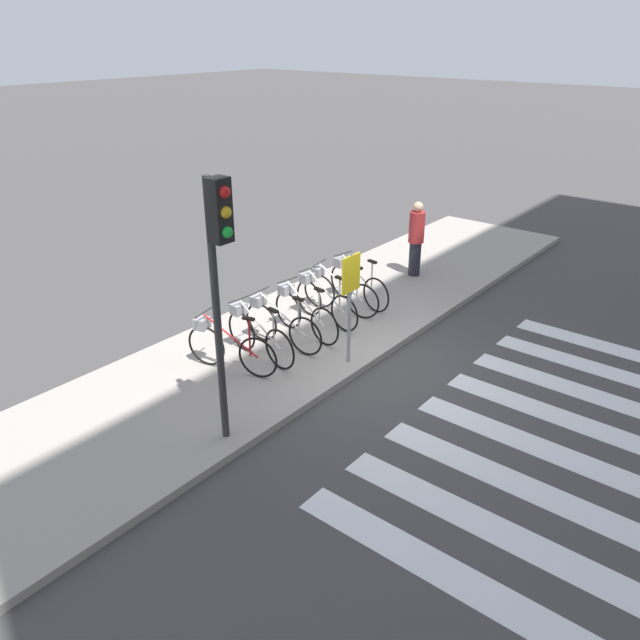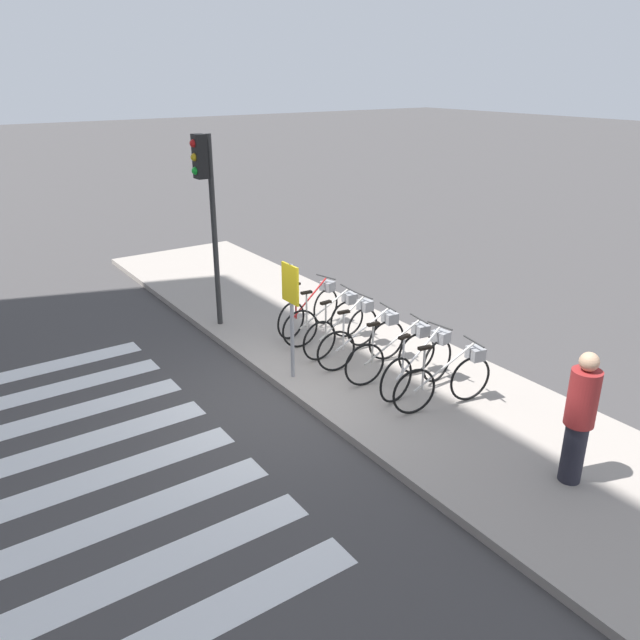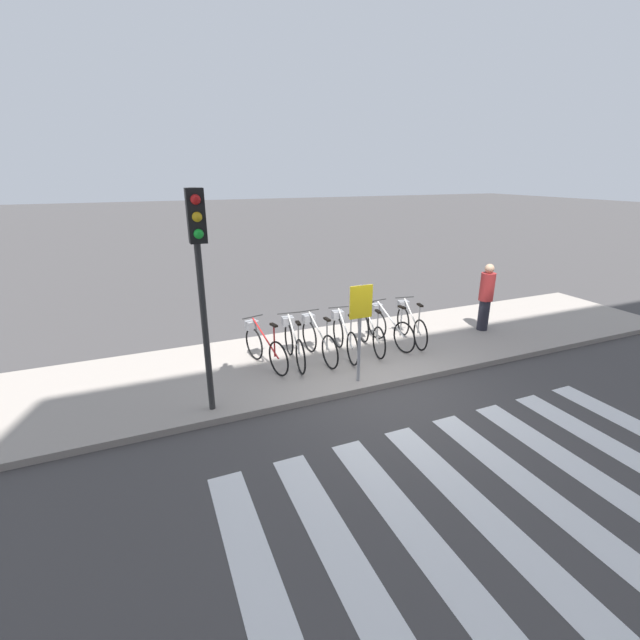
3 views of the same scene
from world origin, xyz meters
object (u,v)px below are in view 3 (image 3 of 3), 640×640
(parked_bicycle_5, at_px, (388,325))
(pedestrian, at_px, (486,296))
(parked_bicycle_0, at_px, (263,345))
(parked_bicycle_4, at_px, (369,329))
(parked_bicycle_3, at_px, (344,334))
(sign_post, at_px, (360,317))
(parked_bicycle_1, at_px, (293,342))
(traffic_light, at_px, (199,259))
(parked_bicycle_6, at_px, (410,322))
(parked_bicycle_2, at_px, (317,338))

(parked_bicycle_5, distance_m, pedestrian, 2.72)
(parked_bicycle_0, xyz_separation_m, pedestrian, (5.59, -0.09, 0.43))
(parked_bicycle_0, relative_size, parked_bicycle_4, 0.98)
(parked_bicycle_3, xyz_separation_m, sign_post, (-0.30, -1.26, 0.82))
(parked_bicycle_1, distance_m, parked_bicycle_4, 1.79)
(parked_bicycle_1, bearing_deg, traffic_light, -144.36)
(parked_bicycle_0, distance_m, parked_bicycle_4, 2.41)
(parked_bicycle_1, distance_m, parked_bicycle_6, 2.88)
(parked_bicycle_6, height_order, traffic_light, traffic_light)
(parked_bicycle_0, height_order, parked_bicycle_2, same)
(parked_bicycle_1, bearing_deg, sign_post, -57.17)
(parked_bicycle_6, xyz_separation_m, pedestrian, (2.10, -0.09, 0.43))
(parked_bicycle_1, xyz_separation_m, parked_bicycle_5, (2.29, 0.09, 0.00))
(parked_bicycle_5, xyz_separation_m, parked_bicycle_6, (0.59, -0.03, 0.00))
(parked_bicycle_6, relative_size, sign_post, 0.88)
(parked_bicycle_6, distance_m, pedestrian, 2.15)
(parked_bicycle_0, relative_size, parked_bicycle_5, 0.98)
(parked_bicycle_3, xyz_separation_m, parked_bicycle_4, (0.66, 0.06, 0.00))
(parked_bicycle_1, height_order, parked_bicycle_3, same)
(parked_bicycle_2, xyz_separation_m, parked_bicycle_6, (2.35, 0.08, 0.00))
(pedestrian, height_order, sign_post, sign_post)
(parked_bicycle_1, height_order, traffic_light, traffic_light)
(parked_bicycle_2, height_order, pedestrian, pedestrian)
(pedestrian, height_order, traffic_light, traffic_light)
(parked_bicycle_0, height_order, parked_bicycle_4, same)
(parked_bicycle_1, distance_m, parked_bicycle_3, 1.13)
(parked_bicycle_2, xyz_separation_m, sign_post, (0.31, -1.28, 0.82))
(parked_bicycle_4, height_order, sign_post, sign_post)
(parked_bicycle_4, distance_m, traffic_light, 4.44)
(parked_bicycle_1, distance_m, parked_bicycle_2, 0.53)
(parked_bicycle_2, distance_m, parked_bicycle_4, 1.27)
(parked_bicycle_1, height_order, parked_bicycle_6, same)
(parked_bicycle_1, xyz_separation_m, parked_bicycle_6, (2.88, 0.06, 0.00))
(sign_post, bearing_deg, parked_bicycle_4, 54.03)
(parked_bicycle_4, bearing_deg, parked_bicycle_6, 1.88)
(parked_bicycle_2, relative_size, parked_bicycle_6, 1.01)
(parked_bicycle_3, height_order, traffic_light, traffic_light)
(parked_bicycle_0, height_order, parked_bicycle_1, same)
(parked_bicycle_1, relative_size, sign_post, 0.89)
(parked_bicycle_3, height_order, pedestrian, pedestrian)
(pedestrian, bearing_deg, parked_bicycle_2, 179.83)
(parked_bicycle_5, distance_m, traffic_light, 4.87)
(parked_bicycle_3, relative_size, parked_bicycle_4, 1.00)
(parked_bicycle_0, xyz_separation_m, parked_bicycle_4, (2.41, -0.03, 0.00))
(parked_bicycle_2, bearing_deg, sign_post, -76.52)
(parked_bicycle_0, height_order, parked_bicycle_5, same)
(traffic_light, bearing_deg, parked_bicycle_6, 16.50)
(parked_bicycle_2, bearing_deg, parked_bicycle_4, 1.86)
(parked_bicycle_3, relative_size, pedestrian, 0.99)
(parked_bicycle_0, xyz_separation_m, sign_post, (1.45, -1.36, 0.82))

